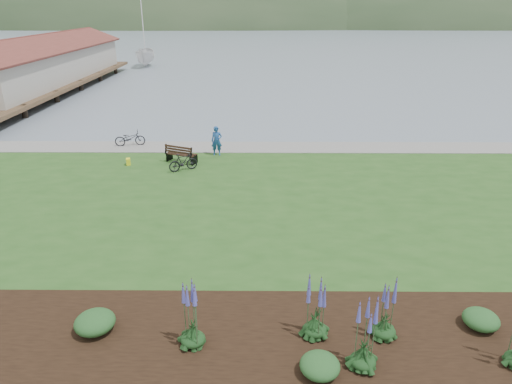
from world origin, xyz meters
TOP-DOWN VIEW (x-y plane):
  - ground at (0.00, 0.00)m, footprint 600.00×600.00m
  - lawn at (0.00, -2.00)m, footprint 34.00×20.00m
  - shoreline_path at (0.00, 6.90)m, footprint 34.00×2.20m
  - garden_bed at (3.00, -9.80)m, footprint 24.00×4.40m
  - far_hillside at (20.00, 170.00)m, footprint 580.00×80.00m
  - pier_pavilion at (-20.00, 27.52)m, footprint 8.00×36.00m
  - park_bench at (-2.45, 4.11)m, footprint 1.74×1.26m
  - person at (-0.64, 5.47)m, footprint 0.72×0.52m
  - bicycle_a at (-5.95, 7.20)m, footprint 0.99×1.85m
  - bicycle_b at (-2.11, 2.87)m, footprint 1.11×1.53m
  - sailboat at (-14.21, 46.89)m, footprint 12.28×12.45m
  - pannier at (-5.14, 3.74)m, footprint 0.28×0.36m
  - echium_0 at (4.14, -10.58)m, footprint 0.62×0.62m
  - echium_1 at (4.88, -9.53)m, footprint 0.62×0.62m
  - echium_4 at (0.11, -9.87)m, footprint 0.62×0.62m
  - echium_5 at (3.15, -9.49)m, footprint 0.62×0.62m
  - shrub_0 at (-2.47, -9.39)m, footprint 1.04×1.04m
  - shrub_1 at (3.12, -10.82)m, footprint 0.92×0.92m
  - shrub_2 at (7.49, -9.15)m, footprint 0.92×0.92m

SIDE VIEW (x-z plane):
  - ground at x=0.00m, z-range 0.00..0.00m
  - far_hillside at x=20.00m, z-range -19.00..19.00m
  - sailboat at x=-14.21m, z-range -14.48..14.48m
  - lawn at x=0.00m, z-range 0.00..0.40m
  - shoreline_path at x=0.00m, z-range 0.40..0.43m
  - garden_bed at x=3.00m, z-range 0.40..0.44m
  - pannier at x=-5.14m, z-range 0.40..0.74m
  - shrub_2 at x=7.49m, z-range 0.44..0.90m
  - shrub_1 at x=3.12m, z-range 0.44..0.90m
  - shrub_0 at x=-2.47m, z-range 0.44..0.96m
  - bicycle_b at x=-2.11m, z-range 0.40..1.31m
  - bicycle_a at x=-5.95m, z-range 0.40..1.32m
  - park_bench at x=-2.45m, z-range 0.40..1.40m
  - echium_1 at x=4.88m, z-range 0.20..2.05m
  - echium_5 at x=3.15m, z-range 0.29..2.13m
  - echium_0 at x=4.14m, z-range 0.24..2.34m
  - person at x=-0.64m, z-range 0.40..2.30m
  - echium_4 at x=0.11m, z-range 0.28..2.47m
  - pier_pavilion at x=-20.00m, z-range -0.06..5.34m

